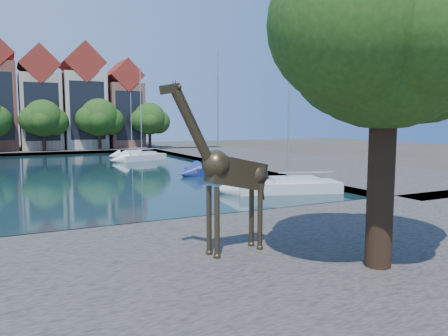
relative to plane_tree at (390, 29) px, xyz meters
name	(u,v)px	position (x,y,z in m)	size (l,w,h in m)	color
ground	(83,240)	(-7.62, 9.01, -7.67)	(160.00, 160.00, 0.00)	#38332B
water_basin	(43,175)	(-7.62, 33.01, -7.63)	(38.00, 50.00, 0.08)	black
near_quay	(122,293)	(-7.62, 2.01, -7.42)	(50.00, 14.00, 0.50)	#534D48
far_quay	(28,151)	(-7.62, 65.01, -7.42)	(60.00, 16.00, 0.50)	#534D48
right_quay	(275,161)	(17.38, 33.01, -7.42)	(14.00, 52.00, 0.50)	#534D48
plane_tree	(390,29)	(0.00, 0.00, 0.00)	(8.32, 6.40, 10.62)	#332114
townhouse_east_inner	(40,103)	(-5.62, 64.99, 0.06)	(5.94, 9.18, 15.79)	tan
townhouse_east_mid	(83,101)	(0.88, 64.99, 0.43)	(6.43, 9.18, 16.65)	beige
townhouse_east_end	(123,108)	(7.38, 64.99, -0.56)	(5.44, 9.18, 14.43)	brown
far_tree_mid_east	(44,119)	(-5.52, 59.50, -2.54)	(7.02, 5.40, 7.52)	#332114
far_tree_east	(100,119)	(2.49, 59.50, -2.43)	(7.54, 5.80, 7.84)	#332114
far_tree_far_east	(150,120)	(10.48, 59.50, -2.60)	(6.76, 5.20, 7.36)	#332114
giraffe_statue	(229,172)	(-3.65, 3.26, -4.40)	(3.95, 0.93, 5.63)	#3C301E
sailboat_right_a	(288,184)	(6.84, 15.04, -7.03)	(7.52, 4.49, 11.18)	silver
sailboat_right_b	(218,167)	(7.16, 26.86, -7.04)	(6.55, 3.85, 11.18)	navy
sailboat_right_c	(142,156)	(4.38, 42.91, -7.01)	(6.43, 4.16, 11.23)	silver
sailboat_right_d	(132,153)	(4.63, 48.68, -7.10)	(4.66, 2.21, 8.59)	white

